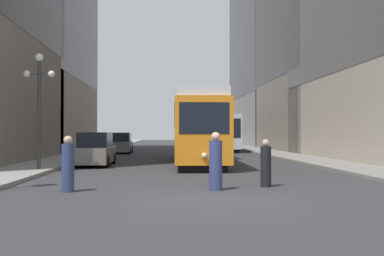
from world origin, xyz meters
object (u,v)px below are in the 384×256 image
object	(u,v)px
parked_car_left_near	(121,144)
pedestrian_on_sidewalk	(68,166)
lamp_post_left_near	(39,93)
pedestrian_crossing_near	(216,163)
pedestrian_crossing_far	(266,165)
transit_bus	(220,131)
streetcar	(197,128)
parked_car_left_mid	(95,150)

from	to	relation	value
parked_car_left_near	pedestrian_on_sidewalk	world-z (taller)	parked_car_left_near
parked_car_left_near	lamp_post_left_near	xyz separation A→B (m)	(-1.90, -18.50, 2.78)
parked_car_left_near	pedestrian_on_sidewalk	distance (m)	25.25
pedestrian_crossing_near	pedestrian_crossing_far	distance (m)	1.92
transit_bus	pedestrian_on_sidewalk	bearing A→B (deg)	-103.92
streetcar	pedestrian_crossing_near	world-z (taller)	streetcar
streetcar	pedestrian_on_sidewalk	size ratio (longest dim) A/B	8.29
streetcar	parked_car_left_mid	size ratio (longest dim) A/B	3.15
parked_car_left_near	parked_car_left_mid	world-z (taller)	same
lamp_post_left_near	streetcar	bearing A→B (deg)	37.18
parked_car_left_near	parked_car_left_mid	bearing A→B (deg)	-90.67
pedestrian_crossing_far	pedestrian_on_sidewalk	size ratio (longest dim) A/B	0.93
pedestrian_crossing_near	pedestrian_crossing_far	size ratio (longest dim) A/B	1.15
pedestrian_crossing_near	lamp_post_left_near	xyz separation A→B (m)	(-7.27, 6.66, 2.77)
streetcar	parked_car_left_mid	distance (m)	6.15
parked_car_left_mid	pedestrian_crossing_near	bearing A→B (deg)	-62.82
parked_car_left_mid	lamp_post_left_near	distance (m)	5.19
parked_car_left_near	pedestrian_crossing_near	size ratio (longest dim) A/B	2.35
pedestrian_on_sidewalk	parked_car_left_mid	bearing A→B (deg)	4.93
parked_car_left_near	lamp_post_left_near	distance (m)	18.80
transit_bus	pedestrian_crossing_far	xyz separation A→B (m)	(-2.40, -29.71, -1.21)
transit_bus	parked_car_left_near	xyz separation A→B (m)	(-9.53, -5.30, -1.10)
transit_bus	pedestrian_on_sidewalk	size ratio (longest dim) A/B	7.63
parked_car_left_mid	pedestrian_crossing_near	distance (m)	11.90
pedestrian_crossing_far	lamp_post_left_near	world-z (taller)	lamp_post_left_near
streetcar	parked_car_left_near	bearing A→B (deg)	116.00
pedestrian_on_sidewalk	lamp_post_left_near	size ratio (longest dim) A/B	0.32
pedestrian_on_sidewalk	pedestrian_crossing_near	bearing A→B (deg)	-88.79
parked_car_left_mid	pedestrian_on_sidewalk	bearing A→B (deg)	-85.04
streetcar	pedestrian_on_sidewalk	distance (m)	13.51
pedestrian_crossing_near	transit_bus	bearing A→B (deg)	137.28
streetcar	parked_car_left_near	world-z (taller)	streetcar
pedestrian_crossing_near	pedestrian_on_sidewalk	world-z (taller)	pedestrian_crossing_near
parked_car_left_mid	pedestrian_on_sidewalk	size ratio (longest dim) A/B	2.64
parked_car_left_mid	streetcar	bearing A→B (deg)	18.13
parked_car_left_near	pedestrian_on_sidewalk	bearing A→B (deg)	-88.71
pedestrian_crossing_far	pedestrian_on_sidewalk	bearing A→B (deg)	115.57
pedestrian_on_sidewalk	streetcar	bearing A→B (deg)	-20.95
transit_bus	pedestrian_crossing_near	distance (m)	30.76
pedestrian_on_sidewalk	parked_car_left_near	bearing A→B (deg)	2.27
streetcar	pedestrian_crossing_near	bearing A→B (deg)	-89.97
parked_car_left_near	parked_car_left_mid	size ratio (longest dim) A/B	0.95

